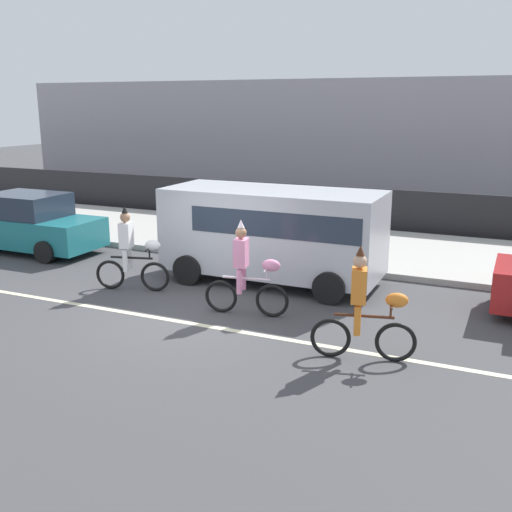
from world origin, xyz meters
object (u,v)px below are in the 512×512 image
object	(u,v)px
parade_cyclist_pink	(247,274)
parked_van_silver	(276,229)
parade_cyclist_orange	(365,311)
parade_cyclist_zebra	(132,254)
parked_car_teal	(30,224)

from	to	relation	value
parade_cyclist_pink	parked_van_silver	xyz separation A→B (m)	(-0.34, 2.30, 0.44)
parade_cyclist_pink	parade_cyclist_orange	world-z (taller)	same
parade_cyclist_zebra	parked_van_silver	size ratio (longest dim) A/B	0.38
parade_cyclist_orange	parked_car_teal	xyz separation A→B (m)	(-10.45, 3.44, -0.06)
parade_cyclist_zebra	parade_cyclist_pink	world-z (taller)	same
parked_van_silver	parked_car_teal	xyz separation A→B (m)	(-7.47, -0.02, -0.50)
parade_cyclist_zebra	parade_cyclist_orange	world-z (taller)	same
parked_car_teal	parade_cyclist_zebra	bearing A→B (deg)	-21.16
parade_cyclist_pink	parade_cyclist_orange	distance (m)	2.89
parked_van_silver	parade_cyclist_pink	bearing A→B (deg)	-81.65
parade_cyclist_zebra	parked_car_teal	size ratio (longest dim) A/B	0.47
parade_cyclist_zebra	parked_car_teal	bearing A→B (deg)	158.84
parade_cyclist_orange	parked_car_teal	distance (m)	11.00
parade_cyclist_pink	parade_cyclist_orange	xyz separation A→B (m)	(2.64, -1.16, 0.00)
parade_cyclist_pink	parked_car_teal	bearing A→B (deg)	163.74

